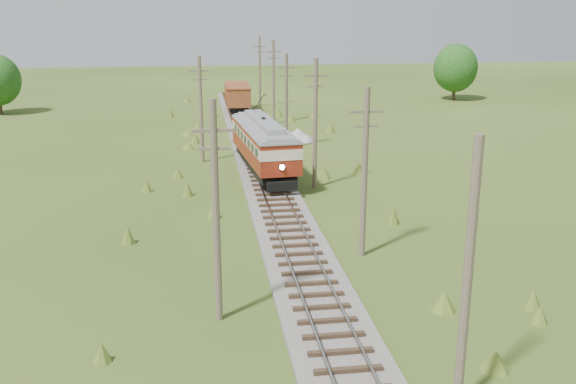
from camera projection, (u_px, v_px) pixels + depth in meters
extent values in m
cube|color=#605B54|center=(265.00, 177.00, 47.63)|extent=(3.60, 96.00, 0.25)
cube|color=#726659|center=(255.00, 172.00, 47.43)|extent=(0.08, 96.00, 0.17)
cube|color=#726659|center=(274.00, 172.00, 47.63)|extent=(0.08, 96.00, 0.17)
cube|color=#2D2116|center=(265.00, 174.00, 47.57)|extent=(2.40, 96.00, 0.16)
cube|color=black|center=(264.00, 163.00, 47.97)|extent=(3.42, 11.41, 0.46)
cube|color=maroon|center=(264.00, 150.00, 47.69)|extent=(3.94, 12.43, 1.12)
cube|color=beige|center=(264.00, 138.00, 47.43)|extent=(3.97, 12.49, 0.71)
cube|color=black|center=(264.00, 138.00, 47.43)|extent=(3.95, 11.94, 0.56)
cube|color=maroon|center=(264.00, 131.00, 47.29)|extent=(3.94, 12.43, 0.31)
cube|color=gray|center=(264.00, 126.00, 47.20)|extent=(4.00, 12.55, 0.39)
cube|color=gray|center=(263.00, 122.00, 47.10)|extent=(2.10, 9.24, 0.41)
sphere|color=#FFF2BF|center=(282.00, 167.00, 41.86)|extent=(0.37, 0.37, 0.37)
cylinder|color=black|center=(259.00, 103.00, 48.50)|extent=(0.49, 4.73, 1.96)
cylinder|color=black|center=(266.00, 180.00, 43.49)|extent=(0.19, 0.82, 0.81)
cylinder|color=black|center=(288.00, 179.00, 43.83)|extent=(0.19, 0.82, 0.81)
cylinder|color=black|center=(244.00, 151.00, 52.14)|extent=(0.19, 0.82, 0.81)
cylinder|color=black|center=(262.00, 150.00, 52.48)|extent=(0.19, 0.82, 0.81)
cube|color=black|center=(238.00, 105.00, 76.98)|extent=(2.30, 7.54, 0.52)
cube|color=maroon|center=(237.00, 94.00, 76.62)|extent=(2.86, 8.39, 2.08)
cube|color=maroon|center=(237.00, 85.00, 76.32)|extent=(2.91, 8.55, 0.13)
cylinder|color=black|center=(232.00, 108.00, 74.49)|extent=(0.14, 0.84, 0.83)
cylinder|color=black|center=(245.00, 108.00, 74.67)|extent=(0.14, 0.84, 0.83)
cylinder|color=black|center=(230.00, 102.00, 79.26)|extent=(0.14, 0.84, 0.83)
cylinder|color=black|center=(243.00, 102.00, 79.45)|extent=(0.14, 0.84, 0.83)
cone|color=gray|center=(298.00, 134.00, 61.35)|extent=(3.01, 3.01, 1.13)
cone|color=gray|center=(307.00, 138.00, 60.62)|extent=(1.70, 1.70, 0.66)
cylinder|color=brown|center=(468.00, 278.00, 19.27)|extent=(0.30, 0.30, 8.80)
cylinder|color=brown|center=(364.00, 174.00, 31.69)|extent=(0.30, 0.30, 8.60)
cube|color=brown|center=(367.00, 112.00, 30.83)|extent=(1.60, 0.12, 0.12)
cube|color=brown|center=(366.00, 126.00, 31.03)|extent=(1.20, 0.10, 0.10)
cylinder|color=brown|center=(315.00, 124.00, 43.99)|extent=(0.30, 0.30, 9.00)
cube|color=brown|center=(316.00, 76.00, 43.07)|extent=(1.60, 0.12, 0.12)
cube|color=brown|center=(316.00, 86.00, 43.27)|extent=(1.20, 0.10, 0.10)
cylinder|color=brown|center=(286.00, 102.00, 56.41)|extent=(0.30, 0.30, 8.40)
cube|color=brown|center=(286.00, 68.00, 55.58)|extent=(1.60, 0.12, 0.12)
cube|color=brown|center=(286.00, 76.00, 55.77)|extent=(1.20, 0.10, 0.10)
cylinder|color=brown|center=(273.00, 83.00, 68.76)|extent=(0.30, 0.30, 8.90)
cube|color=brown|center=(273.00, 52.00, 67.86)|extent=(1.60, 0.12, 0.12)
cube|color=brown|center=(273.00, 58.00, 68.06)|extent=(1.20, 0.10, 0.10)
cylinder|color=brown|center=(260.00, 72.00, 81.13)|extent=(0.30, 0.30, 8.70)
cube|color=brown|center=(259.00, 46.00, 80.26)|extent=(1.60, 0.12, 0.12)
cube|color=brown|center=(260.00, 52.00, 80.45)|extent=(1.20, 0.10, 0.10)
cylinder|color=brown|center=(216.00, 214.00, 24.92)|extent=(0.30, 0.30, 9.00)
cube|color=brown|center=(213.00, 131.00, 24.01)|extent=(1.60, 0.12, 0.12)
cube|color=brown|center=(214.00, 149.00, 24.20)|extent=(1.20, 0.10, 0.10)
cylinder|color=brown|center=(201.00, 110.00, 51.57)|extent=(0.30, 0.30, 8.60)
cube|color=brown|center=(200.00, 71.00, 50.71)|extent=(1.60, 0.12, 0.12)
cube|color=brown|center=(200.00, 80.00, 50.91)|extent=(1.20, 0.10, 0.10)
cylinder|color=#38281C|center=(0.00, 104.00, 75.92)|extent=(0.50, 0.50, 2.34)
cylinder|color=#38281C|center=(454.00, 91.00, 87.49)|extent=(0.50, 0.50, 2.52)
ellipsoid|color=#1A4514|center=(456.00, 68.00, 86.63)|extent=(5.88, 5.88, 6.47)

